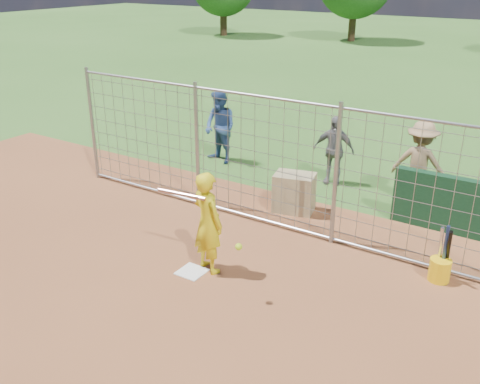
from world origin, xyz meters
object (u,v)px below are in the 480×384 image
Objects in this scene: bucket_with_bats at (440,267)px; bystander_c at (420,163)px; batter at (208,223)px; bystander_b at (334,150)px; bystander_a at (220,127)px; equipment_bin at (294,193)px.

bystander_c is at bearing 112.84° from bucket_with_bats.
batter is 4.68m from bystander_b.
bucket_with_bats is at bearing -53.07° from bystander_b.
batter is 1.76× the size of bucket_with_bats.
bystander_a is at bearing -40.21° from batter.
bucket_with_bats is (3.16, -2.96, -0.55)m from bystander_b.
bystander_b is 1.91m from equipment_bin.
bucket_with_bats is (1.20, -2.86, -0.64)m from bystander_c.
bystander_c is 2.70m from equipment_bin.
bystander_a is (-2.86, 4.47, 0.05)m from batter.
bystander_a is at bearing 137.40° from equipment_bin.
equipment_bin is 0.82× the size of bucket_with_bats.
bucket_with_bats is at bearing 112.81° from bystander_c.
equipment_bin is at bearing -15.14° from bystander_a.
bucket_with_bats is at bearing -32.44° from equipment_bin.
bystander_b reaches higher than equipment_bin.
bystander_c is at bearing 15.23° from bystander_a.
bystander_a is 1.15× the size of bystander_b.
bystander_c reaches higher than equipment_bin.
equipment_bin is (0.11, 2.81, -0.46)m from batter.
batter is 2.15× the size of equipment_bin.
bystander_b is at bearing -2.97° from bystander_c.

